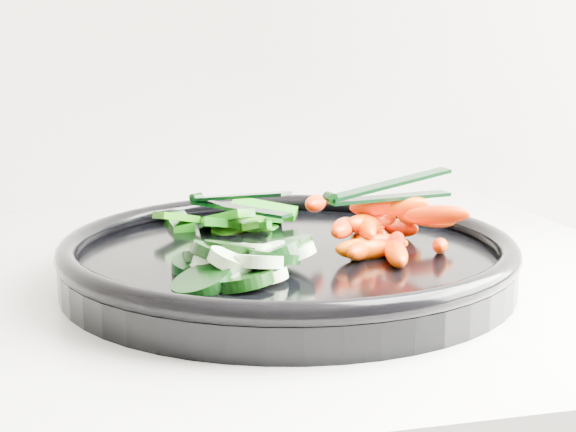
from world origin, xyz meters
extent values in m
cylinder|color=black|center=(0.67, 1.66, 0.94)|extent=(0.43, 0.43, 0.02)
torus|color=black|center=(0.67, 1.66, 0.96)|extent=(0.44, 0.44, 0.02)
cylinder|color=black|center=(0.59, 1.58, 0.96)|extent=(0.06, 0.06, 0.03)
cylinder|color=beige|center=(0.60, 1.58, 0.96)|extent=(0.04, 0.04, 0.02)
cylinder|color=black|center=(0.60, 1.63, 0.96)|extent=(0.06, 0.06, 0.03)
cylinder|color=#D6F7C5|center=(0.60, 1.61, 0.96)|extent=(0.05, 0.05, 0.03)
cylinder|color=black|center=(0.60, 1.61, 0.96)|extent=(0.05, 0.05, 0.02)
cylinder|color=beige|center=(0.60, 1.63, 0.96)|extent=(0.04, 0.04, 0.02)
cylinder|color=black|center=(0.61, 1.58, 0.96)|extent=(0.05, 0.05, 0.02)
cylinder|color=#D2EDBD|center=(0.63, 1.58, 0.96)|extent=(0.03, 0.03, 0.02)
cylinder|color=black|center=(0.61, 1.62, 0.96)|extent=(0.05, 0.05, 0.02)
cylinder|color=beige|center=(0.62, 1.65, 0.96)|extent=(0.04, 0.04, 0.02)
cylinder|color=black|center=(0.60, 1.61, 0.96)|extent=(0.05, 0.05, 0.01)
cylinder|color=beige|center=(0.60, 1.62, 0.96)|extent=(0.04, 0.04, 0.01)
cylinder|color=black|center=(0.59, 1.62, 0.96)|extent=(0.05, 0.05, 0.02)
cylinder|color=beige|center=(0.60, 1.62, 0.96)|extent=(0.04, 0.04, 0.01)
cylinder|color=black|center=(0.60, 1.61, 0.96)|extent=(0.06, 0.06, 0.02)
cylinder|color=beige|center=(0.60, 1.62, 0.96)|extent=(0.04, 0.04, 0.02)
cylinder|color=black|center=(0.64, 1.60, 0.97)|extent=(0.06, 0.07, 0.03)
cylinder|color=beige|center=(0.66, 1.60, 0.97)|extent=(0.05, 0.05, 0.02)
cylinder|color=black|center=(0.62, 1.62, 0.97)|extent=(0.07, 0.07, 0.02)
cylinder|color=beige|center=(0.63, 1.62, 0.97)|extent=(0.04, 0.04, 0.02)
cylinder|color=black|center=(0.60, 1.61, 0.97)|extent=(0.05, 0.05, 0.03)
cylinder|color=#D7F0C0|center=(0.61, 1.59, 0.97)|extent=(0.05, 0.05, 0.03)
cylinder|color=black|center=(0.66, 1.62, 0.97)|extent=(0.06, 0.06, 0.02)
cylinder|color=beige|center=(0.64, 1.61, 0.97)|extent=(0.04, 0.03, 0.02)
cylinder|color=black|center=(0.64, 1.60, 0.97)|extent=(0.06, 0.06, 0.02)
cylinder|color=#DCF0C0|center=(0.63, 1.58, 0.97)|extent=(0.04, 0.05, 0.02)
ellipsoid|color=#F11100|center=(0.75, 1.63, 0.96)|extent=(0.04, 0.05, 0.03)
ellipsoid|color=#FF6500|center=(0.72, 1.63, 0.96)|extent=(0.06, 0.03, 0.03)
ellipsoid|color=#F16300|center=(0.74, 1.61, 0.96)|extent=(0.03, 0.05, 0.02)
ellipsoid|color=#F35200|center=(0.74, 1.68, 0.96)|extent=(0.03, 0.05, 0.03)
ellipsoid|color=#E15100|center=(0.78, 1.62, 0.96)|extent=(0.03, 0.04, 0.02)
ellipsoid|color=#F75B00|center=(0.73, 1.66, 0.96)|extent=(0.03, 0.04, 0.02)
ellipsoid|color=#E24500|center=(0.72, 1.62, 0.96)|extent=(0.04, 0.04, 0.02)
ellipsoid|color=red|center=(0.75, 1.64, 0.96)|extent=(0.04, 0.02, 0.02)
ellipsoid|color=#ED5600|center=(0.78, 1.69, 0.96)|extent=(0.03, 0.05, 0.02)
ellipsoid|color=red|center=(0.76, 1.70, 0.96)|extent=(0.03, 0.05, 0.02)
ellipsoid|color=red|center=(0.71, 1.64, 0.98)|extent=(0.04, 0.06, 0.02)
ellipsoid|color=#FF5300|center=(0.78, 1.68, 0.98)|extent=(0.05, 0.06, 0.03)
ellipsoid|color=#E95C00|center=(0.75, 1.67, 0.98)|extent=(0.04, 0.03, 0.02)
ellipsoid|color=#E63E00|center=(0.73, 1.65, 0.98)|extent=(0.03, 0.06, 0.02)
ellipsoid|color=#F84F00|center=(0.73, 1.65, 0.98)|extent=(0.05, 0.05, 0.03)
ellipsoid|color=#E65200|center=(0.79, 1.66, 0.98)|extent=(0.05, 0.03, 0.02)
ellipsoid|color=#DA4500|center=(0.76, 1.65, 0.99)|extent=(0.05, 0.03, 0.02)
ellipsoid|color=#ED2000|center=(0.70, 1.68, 0.99)|extent=(0.03, 0.05, 0.02)
ellipsoid|color=#FF4800|center=(0.75, 1.66, 0.99)|extent=(0.05, 0.03, 0.02)
ellipsoid|color=#FF0F00|center=(0.78, 1.61, 0.99)|extent=(0.05, 0.05, 0.02)
cube|color=#1F6309|center=(0.65, 1.75, 0.96)|extent=(0.02, 0.05, 0.02)
cube|color=#0A6D10|center=(0.65, 1.75, 0.96)|extent=(0.06, 0.02, 0.03)
cube|color=#0A6C0F|center=(0.68, 1.77, 0.96)|extent=(0.02, 0.05, 0.02)
cube|color=#1F6809|center=(0.65, 1.75, 0.96)|extent=(0.04, 0.03, 0.01)
cube|color=#166509|center=(0.65, 1.75, 0.96)|extent=(0.06, 0.05, 0.02)
cube|color=#196E0A|center=(0.59, 1.78, 0.96)|extent=(0.02, 0.06, 0.01)
cube|color=#0A6B0C|center=(0.62, 1.76, 0.96)|extent=(0.02, 0.07, 0.03)
cube|color=#0A700A|center=(0.63, 1.74, 0.97)|extent=(0.05, 0.06, 0.03)
cube|color=#24710A|center=(0.59, 1.75, 0.97)|extent=(0.04, 0.04, 0.02)
cube|color=#23730A|center=(0.67, 1.77, 0.97)|extent=(0.06, 0.04, 0.02)
cylinder|color=black|center=(0.70, 1.64, 1.00)|extent=(0.01, 0.01, 0.01)
cube|color=black|center=(0.75, 1.65, 1.00)|extent=(0.11, 0.03, 0.00)
cube|color=black|center=(0.75, 1.65, 1.01)|extent=(0.11, 0.03, 0.02)
cylinder|color=black|center=(0.61, 1.80, 0.98)|extent=(0.01, 0.01, 0.01)
cube|color=black|center=(0.64, 1.75, 0.97)|extent=(0.08, 0.09, 0.00)
cube|color=black|center=(0.64, 1.75, 0.99)|extent=(0.08, 0.09, 0.02)
camera|label=1|loc=(0.52, 1.04, 1.12)|focal=50.00mm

